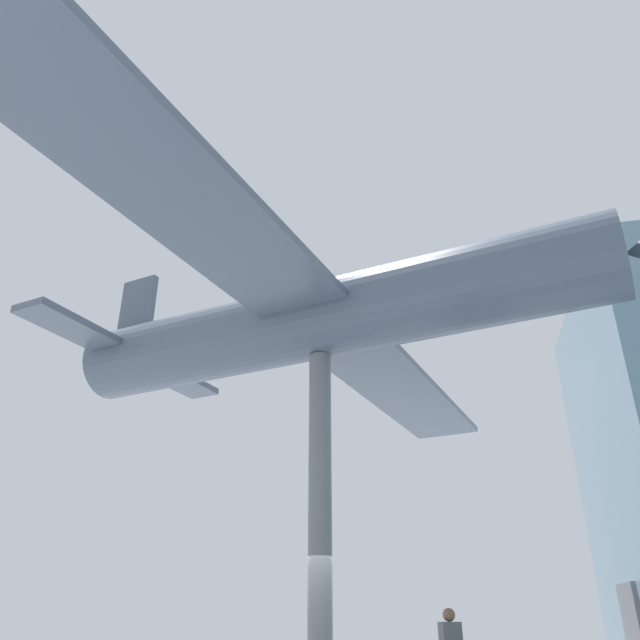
{
  "coord_description": "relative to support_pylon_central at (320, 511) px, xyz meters",
  "views": [
    {
      "loc": [
        12.58,
        2.7,
        1.33
      ],
      "look_at": [
        0.0,
        0.0,
        7.6
      ],
      "focal_mm": 35.0,
      "sensor_mm": 36.0,
      "label": 1
    }
  ],
  "objects": [
    {
      "name": "support_pylon_central",
      "position": [
        0.0,
        0.0,
        0.0
      ],
      "size": [
        0.48,
        0.48,
        6.7
      ],
      "color": "slate",
      "rests_on": "ground_plane"
    },
    {
      "name": "suspended_airplane",
      "position": [
        0.05,
        0.19,
        4.26
      ],
      "size": [
        20.98,
        14.54,
        3.37
      ],
      "rotation": [
        0.0,
        0.0,
        -0.25
      ],
      "color": "#4C5666",
      "rests_on": "support_pylon_central"
    }
  ]
}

